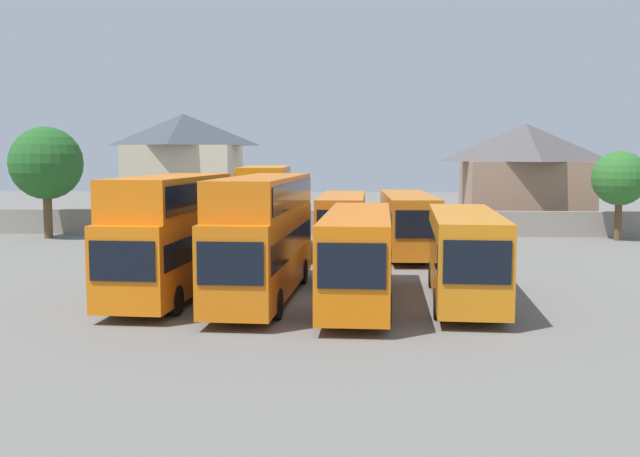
% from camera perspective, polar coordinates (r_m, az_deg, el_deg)
% --- Properties ---
extents(ground, '(140.00, 140.00, 0.00)m').
position_cam_1_polar(ground, '(47.62, 1.10, -1.33)').
color(ground, slate).
extents(depot_boundary_wall, '(56.00, 0.50, 1.80)m').
position_cam_1_polar(depot_boundary_wall, '(53.77, 1.38, 0.43)').
color(depot_boundary_wall, gray).
rests_on(depot_boundary_wall, ground).
extents(bus_1, '(3.14, 10.41, 4.91)m').
position_cam_1_polar(bus_1, '(30.63, -11.25, -0.09)').
color(bus_1, orange).
rests_on(bus_1, ground).
extents(bus_2, '(2.95, 12.13, 4.90)m').
position_cam_1_polar(bus_2, '(30.01, -4.31, -0.12)').
color(bus_2, orange).
rests_on(bus_2, ground).
extents(bus_3, '(2.72, 11.90, 3.55)m').
position_cam_1_polar(bus_3, '(29.07, 2.90, -1.77)').
color(bus_3, orange).
rests_on(bus_3, ground).
extents(bus_4, '(3.04, 10.59, 3.52)m').
position_cam_1_polar(bus_4, '(29.78, 10.94, -1.72)').
color(bus_4, orange).
rests_on(bus_4, ground).
extents(bus_5, '(3.22, 10.69, 5.09)m').
position_cam_1_polar(bus_5, '(43.71, -4.16, 1.80)').
color(bus_5, orange).
rests_on(bus_5, ground).
extents(bus_6, '(2.68, 10.75, 3.44)m').
position_cam_1_polar(bus_6, '(43.77, 1.72, 0.64)').
color(bus_6, orange).
rests_on(bus_6, ground).
extents(bus_7, '(2.98, 11.84, 3.50)m').
position_cam_1_polar(bus_7, '(43.58, 6.69, 0.62)').
color(bus_7, orange).
rests_on(bus_7, ground).
extents(house_terrace_left, '(8.82, 7.39, 9.04)m').
position_cam_1_polar(house_terrace_left, '(61.59, -10.29, 4.45)').
color(house_terrace_left, beige).
rests_on(house_terrace_left, ground).
extents(house_terrace_centre, '(9.72, 8.35, 8.23)m').
position_cam_1_polar(house_terrace_centre, '(61.51, 15.27, 3.97)').
color(house_terrace_centre, '#9E7A60').
rests_on(house_terrace_centre, ground).
extents(tree_left_of_lot, '(3.65, 3.65, 6.03)m').
position_cam_1_polar(tree_left_of_lot, '(54.28, 21.80, 3.53)').
color(tree_left_of_lot, brown).
rests_on(tree_left_of_lot, ground).
extents(tree_behind_wall, '(5.00, 5.00, 7.70)m').
position_cam_1_polar(tree_behind_wall, '(55.08, -20.08, 4.66)').
color(tree_behind_wall, brown).
rests_on(tree_behind_wall, ground).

